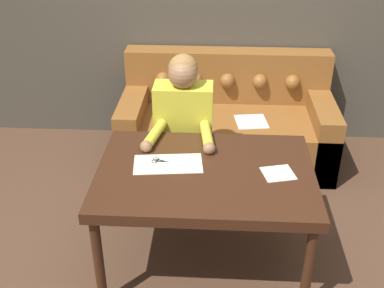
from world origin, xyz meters
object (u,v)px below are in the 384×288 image
(person, at_px, (184,134))
(couch, at_px, (226,125))
(dining_table, at_px, (205,180))
(scissors, at_px, (162,161))

(person, bearing_deg, couch, 66.80)
(dining_table, height_order, person, person)
(couch, bearing_deg, person, -113.20)
(couch, height_order, person, person)
(person, bearing_deg, dining_table, -74.09)
(couch, xyz_separation_m, person, (-0.33, -0.76, 0.31))
(scissors, bearing_deg, dining_table, -16.66)
(person, bearing_deg, scissors, -100.12)
(dining_table, bearing_deg, person, 105.91)
(couch, relative_size, person, 1.50)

